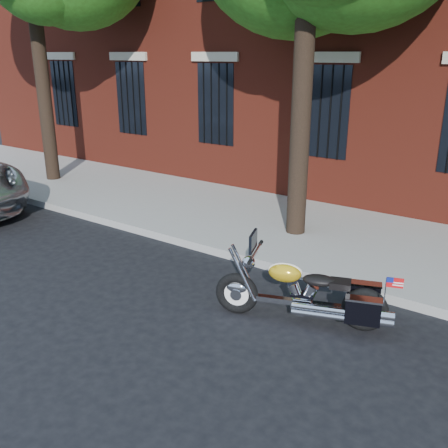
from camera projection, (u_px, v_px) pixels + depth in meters
The scene contains 4 objects.
ground at pixel (179, 286), 7.77m from camera, with size 120.00×120.00×0.00m, color black.
curb at pixel (229, 254), 8.81m from camera, with size 40.00×0.16×0.15m, color gray.
sidewalk at pixel (282, 225), 10.25m from camera, with size 40.00×3.60×0.15m, color gray.
motorcycle at pixel (308, 295), 6.57m from camera, with size 2.38×1.17×1.21m.
Camera 1 is at (4.66, -5.32, 3.43)m, focal length 40.00 mm.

